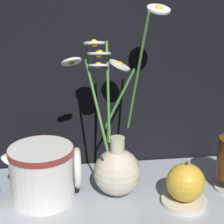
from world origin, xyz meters
TOP-DOWN VIEW (x-y plane):
  - ground_plane at (0.00, 0.00)m, footprint 6.00×6.00m
  - shelf at (0.00, 0.00)m, footprint 0.71×0.31m
  - vase_with_flowers at (0.02, 0.02)m, footprint 0.21×0.15m
  - ceramic_pitcher at (-0.13, 0.01)m, footprint 0.15×0.13m
  - saucer_plate at (0.15, -0.04)m, footprint 0.09×0.09m
  - orange_fruit at (0.15, -0.04)m, footprint 0.08×0.08m

SIDE VIEW (x-z plane):
  - ground_plane at x=0.00m, z-range 0.00..0.00m
  - shelf at x=0.00m, z-range 0.00..0.01m
  - saucer_plate at x=0.15m, z-range 0.01..0.02m
  - orange_fruit at x=0.15m, z-range 0.02..0.10m
  - ceramic_pitcher at x=-0.13m, z-range 0.01..0.14m
  - vase_with_flowers at x=0.02m, z-range -0.11..0.27m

